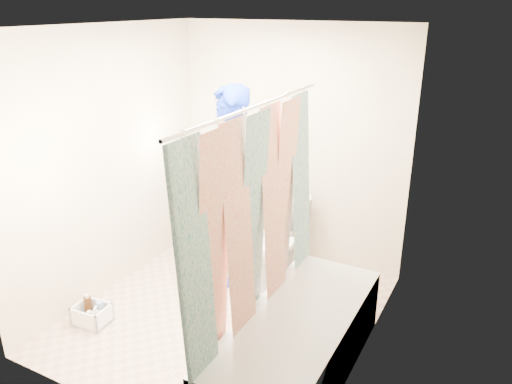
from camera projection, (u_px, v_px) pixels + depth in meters
The scene contains 14 objects.
floor at pixel (226, 313), 4.38m from camera, with size 2.60×2.60×0.00m, color tan.
ceiling at pixel (219, 26), 3.52m from camera, with size 2.40×2.60×0.02m, color silver.
wall_back at pixel (291, 146), 5.03m from camera, with size 2.40×0.02×2.40m, color beige.
wall_front at pixel (106, 253), 2.88m from camera, with size 2.40×0.02×2.40m, color beige.
wall_left at pixel (109, 163), 4.48m from camera, with size 0.02×2.60×2.40m, color beige.
wall_right at pixel (372, 213), 3.43m from camera, with size 0.02×2.60×2.40m, color beige.
bathtub at pixel (297, 345), 3.56m from camera, with size 0.70×1.75×0.50m.
curtain_rod at pixel (256, 106), 3.11m from camera, with size 0.02×0.02×1.90m, color silver.
shower_curtain at pixel (256, 240), 3.44m from camera, with size 0.06×1.75×1.80m, color white.
toilet at pixel (276, 240), 4.84m from camera, with size 0.44×0.77×0.79m, color white.
tank_lid at pixel (270, 239), 4.71m from camera, with size 0.48×0.21×0.04m, color white.
tank_internals at pixel (282, 196), 4.90m from camera, with size 0.19×0.06×0.26m.
plumber at pixel (230, 187), 4.64m from camera, with size 0.69×0.45×1.89m, color navy.
cleaning_caddy at pixel (93, 315), 4.21m from camera, with size 0.30×0.25×0.22m.
Camera 1 is at (1.97, -3.16, 2.56)m, focal length 35.00 mm.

